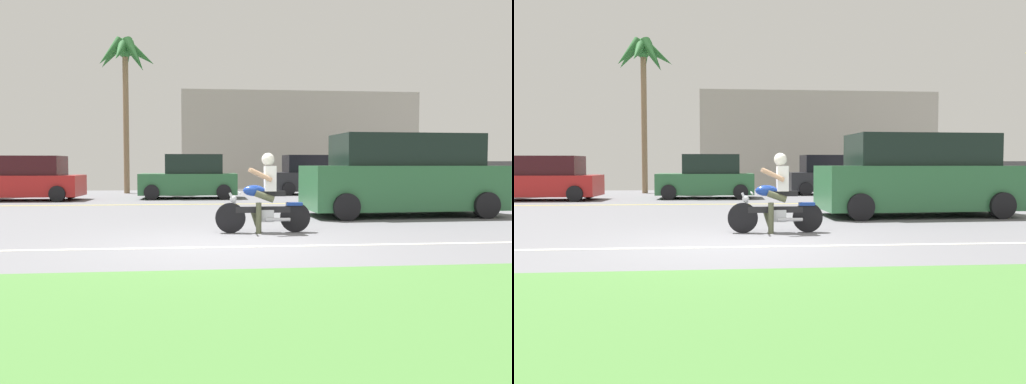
# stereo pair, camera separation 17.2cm
# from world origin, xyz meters

# --- Properties ---
(ground) EXTENTS (56.00, 30.00, 0.04)m
(ground) POSITION_xyz_m (0.00, 3.00, -0.02)
(ground) COLOR slate
(grass_median) EXTENTS (56.00, 3.80, 0.06)m
(grass_median) POSITION_xyz_m (0.00, -4.10, 0.03)
(grass_median) COLOR #477A38
(grass_median) RESTS_ON ground
(lane_line_near) EXTENTS (50.40, 0.12, 0.01)m
(lane_line_near) POSITION_xyz_m (0.00, -0.19, 0.00)
(lane_line_near) COLOR silver
(lane_line_near) RESTS_ON ground
(lane_line_far) EXTENTS (50.40, 0.12, 0.01)m
(lane_line_far) POSITION_xyz_m (0.00, 8.60, 0.00)
(lane_line_far) COLOR yellow
(lane_line_far) RESTS_ON ground
(motorcyclist) EXTENTS (1.82, 0.59, 1.52)m
(motorcyclist) POSITION_xyz_m (0.78, 1.48, 0.64)
(motorcyclist) COLOR black
(motorcyclist) RESTS_ON ground
(suv_nearby) EXTENTS (5.10, 2.36, 2.06)m
(suv_nearby) POSITION_xyz_m (4.67, 4.41, 1.00)
(suv_nearby) COLOR #2D663D
(suv_nearby) RESTS_ON ground
(parked_car_0) EXTENTS (4.31, 1.97, 1.61)m
(parked_car_0) POSITION_xyz_m (-6.84, 11.12, 0.75)
(parked_car_0) COLOR #AD1E1E
(parked_car_0) RESTS_ON ground
(parked_car_1) EXTENTS (3.66, 1.98, 1.68)m
(parked_car_1) POSITION_xyz_m (-0.84, 11.73, 0.78)
(parked_car_1) COLOR #2D663D
(parked_car_1) RESTS_ON ground
(parked_car_2) EXTENTS (4.49, 2.05, 1.70)m
(parked_car_2) POSITION_xyz_m (4.64, 13.88, 0.79)
(parked_car_2) COLOR #232328
(parked_car_2) RESTS_ON ground
(parked_car_3) EXTENTS (4.36, 2.10, 1.42)m
(parked_car_3) POSITION_xyz_m (10.92, 11.71, 0.67)
(parked_car_3) COLOR white
(parked_car_3) RESTS_ON ground
(palm_tree_1) EXTENTS (2.77, 2.87, 6.91)m
(palm_tree_1) POSITION_xyz_m (-3.75, 15.39, 5.86)
(palm_tree_1) COLOR #846B4C
(palm_tree_1) RESTS_ON ground
(building_far) EXTENTS (12.85, 4.00, 5.22)m
(building_far) POSITION_xyz_m (4.98, 21.00, 2.61)
(building_far) COLOR #A8A399
(building_far) RESTS_ON ground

